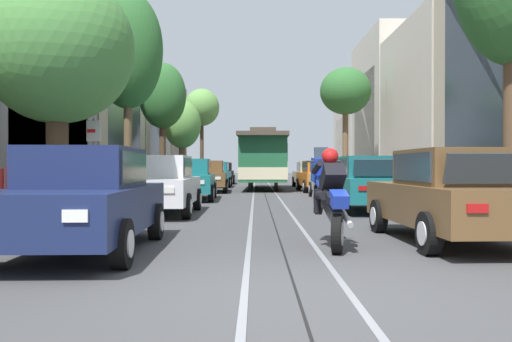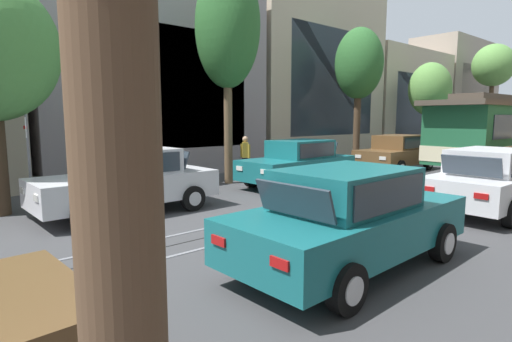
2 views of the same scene
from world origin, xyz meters
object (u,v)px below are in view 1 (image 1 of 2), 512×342
parked_car_navy_near_left (82,199)px  parked_car_beige_fifth_right (308,174)px  street_tree_kerb_left_mid (161,97)px  street_tree_kerb_left_fourth (180,125)px  pedestrian_on_left_pavement (10,187)px  street_sign_post (92,157)px  parked_car_teal_second_right (365,183)px  parked_car_orange_fourth_right (317,176)px  parked_car_brown_fourth_left (206,176)px  street_tree_kerb_left_near (55,50)px  cable_car_trolley (262,160)px  pedestrian_crossing_far (361,172)px  street_tree_kerb_left_far (200,108)px  parked_car_teal_mid_left (188,179)px  parked_car_white_mid_right (335,179)px  pedestrian_on_right_pavement (122,176)px  motorcycle_with_rider (327,194)px  parked_car_black_sixth_left (220,173)px  parked_car_teal_fifth_left (214,174)px  parked_car_brown_near_right (450,195)px  street_tree_kerb_right_second (344,92)px  street_tree_kerb_left_second (126,51)px  parked_car_white_second_left (158,185)px

parked_car_navy_near_left → parked_car_beige_fifth_right: same height
street_tree_kerb_left_mid → street_tree_kerb_left_fourth: size_ratio=1.17×
pedestrian_on_left_pavement → street_sign_post: street_sign_post is taller
parked_car_teal_second_right → pedestrian_on_left_pavement: 9.33m
parked_car_orange_fourth_right → parked_car_brown_fourth_left: bearing=-176.4°
street_tree_kerb_left_near → cable_car_trolley: (4.84, 17.59, -2.22)m
parked_car_navy_near_left → parked_car_brown_fourth_left: size_ratio=1.00×
parked_car_brown_fourth_left → pedestrian_crossing_far: (8.45, 2.99, 0.17)m
street_tree_kerb_left_far → street_tree_kerb_left_near: bearing=-89.9°
parked_car_teal_mid_left → parked_car_orange_fourth_right: 8.76m
parked_car_white_mid_right → cable_car_trolley: 8.79m
parked_car_brown_fourth_left → pedestrian_on_right_pavement: (-2.61, -6.55, 0.13)m
parked_car_beige_fifth_right → pedestrian_on_right_pavement: pedestrian_on_right_pavement is taller
parked_car_beige_fifth_right → motorcycle_with_rider: 24.09m
parked_car_black_sixth_left → street_tree_kerb_left_fourth: size_ratio=0.78×
parked_car_navy_near_left → street_tree_kerb_left_mid: (-2.18, 18.85, 4.05)m
street_sign_post → street_tree_kerb_left_far: bearing=91.3°
parked_car_teal_mid_left → street_tree_kerb_left_far: street_tree_kerb_left_far is taller
parked_car_teal_fifth_left → street_tree_kerb_left_far: bearing=100.7°
street_tree_kerb_left_mid → cable_car_trolley: size_ratio=0.72×
parked_car_navy_near_left → pedestrian_on_left_pavement: bearing=130.8°
parked_car_brown_near_right → street_sign_post: bearing=155.0°
street_tree_kerb_left_fourth → cable_car_trolley: street_tree_kerb_left_fourth is taller
parked_car_orange_fourth_right → parked_car_beige_fifth_right: same height
parked_car_teal_mid_left → parked_car_brown_fourth_left: (0.15, 6.22, 0.00)m
parked_car_brown_near_right → street_sign_post: (-7.12, 3.31, 0.72)m
parked_car_teal_mid_left → parked_car_orange_fourth_right: bearing=48.6°
parked_car_teal_mid_left → parked_car_white_mid_right: (5.81, 0.76, 0.00)m
street_tree_kerb_right_second → parked_car_teal_fifth_left: bearing=168.6°
parked_car_teal_mid_left → parked_car_brown_fourth_left: 6.22m
parked_car_brown_near_right → parked_car_beige_fifth_right: 23.34m
street_tree_kerb_left_far → cable_car_trolley: street_tree_kerb_left_far is taller
street_tree_kerb_left_near → street_tree_kerb_left_far: street_tree_kerb_left_far is taller
parked_car_brown_near_right → street_tree_kerb_left_second: bearing=128.9°
parked_car_teal_fifth_left → street_sign_post: street_sign_post is taller
parked_car_white_second_left → parked_car_brown_near_right: 7.90m
parked_car_brown_fourth_left → pedestrian_crossing_far: 8.96m
parked_car_navy_near_left → parked_car_orange_fourth_right: (5.83, 18.88, 0.00)m
parked_car_beige_fifth_right → street_sign_post: (-7.14, -20.02, 0.72)m
parked_car_white_second_left → street_tree_kerb_left_fourth: (-2.24, 20.10, 3.18)m
parked_car_brown_fourth_left → parked_car_white_mid_right: (5.66, -5.46, 0.00)m
parked_car_beige_fifth_right → street_tree_kerb_left_second: (-7.94, -13.51, 4.61)m
parked_car_black_sixth_left → parked_car_white_mid_right: size_ratio=1.01×
parked_car_teal_mid_left → street_tree_kerb_left_far: 23.64m
street_tree_kerb_right_second → parked_car_white_mid_right: bearing=-101.5°
parked_car_white_second_left → pedestrian_on_right_pavement: pedestrian_on_right_pavement is taller
parked_car_white_second_left → parked_car_white_mid_right: bearing=49.5°
street_tree_kerb_left_mid → street_sign_post: 14.95m
street_tree_kerb_left_fourth → pedestrian_on_right_pavement: 14.66m
parked_car_white_second_left → street_tree_kerb_left_far: bearing=93.7°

